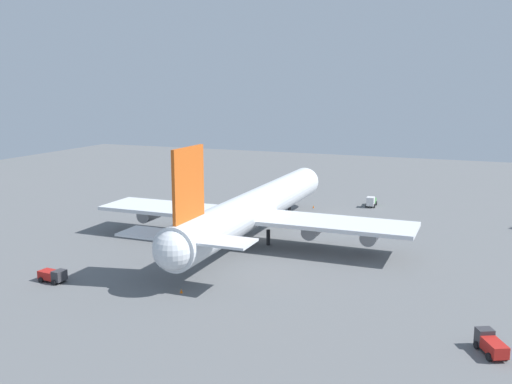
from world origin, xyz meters
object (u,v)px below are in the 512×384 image
maintenance_van (234,204)px  safety_cone_nose (313,207)px  baggage_tug (371,201)px  catering_truck (491,344)px  safety_cone_tail (181,291)px  cargo_airplane (256,208)px  pushback_tractor (53,275)px

maintenance_van → safety_cone_nose: (6.97, -17.66, -0.76)m
maintenance_van → safety_cone_nose: bearing=-68.5°
baggage_tug → catering_truck: (-72.03, -26.65, -0.12)m
catering_truck → safety_cone_tail: size_ratio=8.20×
cargo_airplane → maintenance_van: bearing=32.4°
baggage_tug → pushback_tractor: (-71.46, 33.90, -0.23)m
baggage_tug → maintenance_van: 33.15m
cargo_airplane → baggage_tug: bearing=-21.4°
safety_cone_tail → catering_truck: bearing=-95.1°
cargo_airplane → safety_cone_tail: 31.07m
pushback_tractor → safety_cone_tail: pushback_tractor is taller
pushback_tractor → safety_cone_nose: pushback_tractor is taller
catering_truck → safety_cone_tail: bearing=84.9°
pushback_tractor → cargo_airplane: bearing=-29.6°
catering_truck → safety_cone_tail: 40.64m
maintenance_van → catering_truck: size_ratio=0.93×
pushback_tractor → safety_cone_nose: (64.51, -21.47, -0.71)m
safety_cone_nose → safety_cone_tail: safety_cone_nose is taller
cargo_airplane → safety_cone_nose: bearing=-4.4°
cargo_airplane → pushback_tractor: 38.91m
pushback_tractor → safety_cone_nose: bearing=-18.4°
catering_truck → safety_cone_nose: (65.08, 39.08, -0.82)m
pushback_tractor → catering_truck: 60.55m
baggage_tug → safety_cone_tail: 69.82m
baggage_tug → maintenance_van: size_ratio=1.16×
maintenance_van → safety_cone_tail: maintenance_van is taller
baggage_tug → catering_truck: 76.80m
cargo_airplane → maintenance_van: 28.88m
catering_truck → safety_cone_nose: size_ratio=7.75×
maintenance_van → pushback_tractor: maintenance_van is taller
safety_cone_nose → safety_cone_tail: (-61.49, 1.39, -0.02)m
safety_cone_nose → safety_cone_tail: bearing=178.7°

